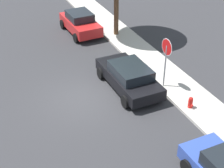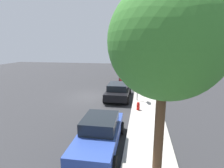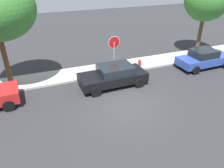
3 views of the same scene
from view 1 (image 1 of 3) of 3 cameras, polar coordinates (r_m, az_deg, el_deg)
ground_plane at (r=17.38m, az=-4.66°, el=-2.26°), size 60.00×60.00×0.00m
sidewalk_curb at (r=19.20m, az=9.08°, el=1.29°), size 32.00×2.14×0.14m
stop_sign at (r=17.32m, az=8.99°, el=4.85°), size 0.87×0.08×2.81m
parked_car_black at (r=17.70m, az=2.84°, el=1.28°), size 4.44×2.13×1.39m
parked_car_red at (r=24.22m, az=-5.30°, el=10.12°), size 3.97×2.07×1.50m
fire_hydrant at (r=16.71m, az=12.89°, el=-3.16°), size 0.30×0.22×0.72m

